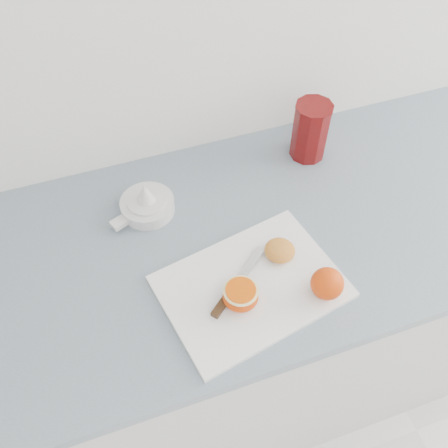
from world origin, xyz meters
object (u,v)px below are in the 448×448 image
at_px(half_orange, 240,295).
at_px(citrus_juicer, 147,204).
at_px(red_tumbler, 310,132).
at_px(cutting_board, 251,287).
at_px(counter, 250,320).

distance_m(half_orange, citrus_juicer, 0.32).
height_order(citrus_juicer, red_tumbler, red_tumbler).
xyz_separation_m(cutting_board, citrus_juicer, (-0.15, 0.27, 0.02)).
height_order(counter, half_orange, half_orange).
bearing_deg(red_tumbler, counter, -138.51).
relative_size(counter, red_tumbler, 16.52).
bearing_deg(half_orange, red_tumbler, 48.48).
xyz_separation_m(cutting_board, half_orange, (-0.03, -0.03, 0.03)).
relative_size(citrus_juicer, red_tumbler, 1.03).
bearing_deg(citrus_juicer, cutting_board, -61.19).
relative_size(half_orange, citrus_juicer, 0.46).
xyz_separation_m(cutting_board, red_tumbler, (0.28, 0.32, 0.06)).
xyz_separation_m(half_orange, citrus_juicer, (-0.12, 0.30, -0.01)).
xyz_separation_m(counter, citrus_juicer, (-0.22, 0.13, 0.47)).
xyz_separation_m(half_orange, red_tumbler, (0.31, 0.35, 0.04)).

